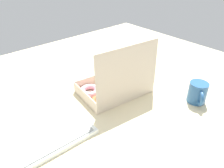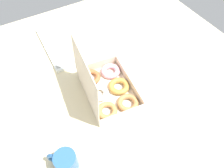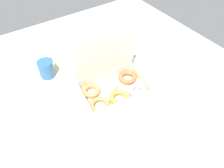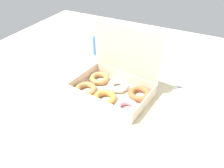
# 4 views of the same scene
# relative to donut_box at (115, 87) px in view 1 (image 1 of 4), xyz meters

# --- Properties ---
(ground_plane) EXTENTS (1.80, 1.80, 0.02)m
(ground_plane) POSITION_rel_donut_box_xyz_m (-0.06, 0.01, -0.05)
(ground_plane) COLOR beige
(donut_box) EXTENTS (0.38, 0.28, 0.29)m
(donut_box) POSITION_rel_donut_box_xyz_m (0.00, 0.00, 0.00)
(donut_box) COLOR beige
(donut_box) RESTS_ON ground_plane
(keyboard) EXTENTS (0.41, 0.14, 0.02)m
(keyboard) POSITION_rel_donut_box_xyz_m (0.45, 0.11, -0.03)
(keyboard) COLOR white
(keyboard) RESTS_ON ground_plane
(coffee_mug) EXTENTS (0.11, 0.11, 0.10)m
(coffee_mug) POSITION_rel_donut_box_xyz_m (-0.25, 0.32, 0.02)
(coffee_mug) COLOR #2A5A91
(coffee_mug) RESTS_ON ground_plane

